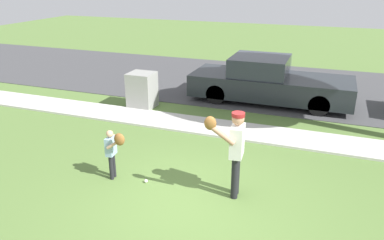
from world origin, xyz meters
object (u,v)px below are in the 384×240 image
parked_pickup_dark (268,82)px  baseball (146,181)px  person_child (113,148)px  person_adult (235,145)px  utility_cabinet (142,90)px

parked_pickup_dark → baseball: bearing=-102.8°
baseball → parked_pickup_dark: parked_pickup_dark is taller
person_child → parked_pickup_dark: 6.62m
person_adult → baseball: bearing=-0.2°
person_adult → baseball: 2.07m
utility_cabinet → parked_pickup_dark: parked_pickup_dark is taller
utility_cabinet → baseball: bearing=-62.0°
baseball → parked_pickup_dark: size_ratio=0.01×
parked_pickup_dark → utility_cabinet: bearing=-151.7°
baseball → utility_cabinet: bearing=118.0°
person_child → parked_pickup_dark: parked_pickup_dark is taller
person_adult → baseball: (-1.79, -0.15, -1.03)m
person_child → baseball: (0.67, 0.09, -0.68)m
person_child → baseball: size_ratio=15.10×
utility_cabinet → parked_pickup_dark: bearing=28.3°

